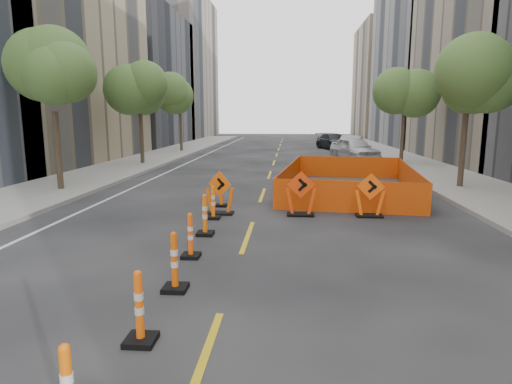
# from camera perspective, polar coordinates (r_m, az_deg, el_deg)

# --- Properties ---
(ground_plane) EXTENTS (140.00, 140.00, 0.00)m
(ground_plane) POSITION_cam_1_polar(r_m,az_deg,el_deg) (7.58, -4.19, -14.27)
(ground_plane) COLOR black
(sidewalk_left) EXTENTS (4.00, 90.00, 0.15)m
(sidewalk_left) POSITION_cam_1_polar(r_m,az_deg,el_deg) (21.57, -23.38, 1.14)
(sidewalk_left) COLOR gray
(sidewalk_left) RESTS_ON ground
(sidewalk_right) EXTENTS (4.00, 90.00, 0.15)m
(sidewalk_right) POSITION_cam_1_polar(r_m,az_deg,el_deg) (20.64, 27.05, 0.50)
(sidewalk_right) COLOR gray
(sidewalk_right) RESTS_ON ground
(bld_left_d) EXTENTS (12.00, 16.00, 14.00)m
(bld_left_d) POSITION_cam_1_polar(r_m,az_deg,el_deg) (49.59, -17.38, 14.14)
(bld_left_d) COLOR #4C4C51
(bld_left_d) RESTS_ON ground
(bld_left_e) EXTENTS (12.00, 20.00, 20.00)m
(bld_left_e) POSITION_cam_1_polar(r_m,az_deg,el_deg) (65.35, -12.00, 15.93)
(bld_left_e) COLOR gray
(bld_left_e) RESTS_ON ground
(bld_right_d) EXTENTS (12.00, 18.00, 20.00)m
(bld_right_d) POSITION_cam_1_polar(r_m,az_deg,el_deg) (50.11, 24.16, 17.14)
(bld_right_d) COLOR gray
(bld_right_d) RESTS_ON ground
(bld_right_e) EXTENTS (12.00, 14.00, 16.00)m
(bld_right_e) POSITION_cam_1_polar(r_m,az_deg,el_deg) (67.50, 18.74, 13.73)
(bld_right_e) COLOR tan
(bld_right_e) RESTS_ON ground
(tree_l_b) EXTENTS (2.80, 2.80, 5.95)m
(tree_l_b) POSITION_cam_1_polar(r_m,az_deg,el_deg) (19.36, -25.52, 13.30)
(tree_l_b) COLOR #382B1E
(tree_l_b) RESTS_ON ground
(tree_l_c) EXTENTS (2.80, 2.80, 5.95)m
(tree_l_c) POSITION_cam_1_polar(r_m,az_deg,el_deg) (28.48, -15.27, 12.58)
(tree_l_c) COLOR #382B1E
(tree_l_c) RESTS_ON ground
(tree_l_d) EXTENTS (2.80, 2.80, 5.95)m
(tree_l_d) POSITION_cam_1_polar(r_m,az_deg,el_deg) (38.05, -10.10, 12.06)
(tree_l_d) COLOR #382B1E
(tree_l_d) RESTS_ON ground
(tree_r_b) EXTENTS (2.80, 2.80, 5.95)m
(tree_r_b) POSITION_cam_1_polar(r_m,az_deg,el_deg) (20.24, 26.47, 13.05)
(tree_r_b) COLOR #382B1E
(tree_r_b) RESTS_ON ground
(tree_r_c) EXTENTS (2.80, 2.80, 5.95)m
(tree_r_c) POSITION_cam_1_polar(r_m,az_deg,el_deg) (29.77, 19.24, 12.25)
(tree_r_c) COLOR #382B1E
(tree_r_c) RESTS_ON ground
(channelizer_2) EXTENTS (0.42, 0.42, 1.06)m
(channelizer_2) POSITION_cam_1_polar(r_m,az_deg,el_deg) (6.30, -15.31, -14.58)
(channelizer_2) COLOR #FF5E0A
(channelizer_2) RESTS_ON ground
(channelizer_3) EXTENTS (0.43, 0.43, 1.10)m
(channelizer_3) POSITION_cam_1_polar(r_m,az_deg,el_deg) (7.91, -10.83, -9.07)
(channelizer_3) COLOR #DC5209
(channelizer_3) RESTS_ON ground
(channelizer_4) EXTENTS (0.40, 0.40, 1.02)m
(channelizer_4) POSITION_cam_1_polar(r_m,az_deg,el_deg) (9.64, -8.74, -5.73)
(channelizer_4) COLOR #FF520A
(channelizer_4) RESTS_ON ground
(channelizer_5) EXTENTS (0.44, 0.44, 1.11)m
(channelizer_5) POSITION_cam_1_polar(r_m,az_deg,el_deg) (11.37, -6.84, -3.02)
(channelizer_5) COLOR #F1600A
(channelizer_5) RESTS_ON ground
(channelizer_6) EXTENTS (0.41, 0.41, 1.04)m
(channelizer_6) POSITION_cam_1_polar(r_m,az_deg,el_deg) (13.15, -5.73, -1.37)
(channelizer_6) COLOR orange
(channelizer_6) RESTS_ON ground
(channelizer_7) EXTENTS (0.38, 0.38, 0.97)m
(channelizer_7) POSITION_cam_1_polar(r_m,az_deg,el_deg) (14.94, -4.67, -0.11)
(channelizer_7) COLOR #FF5E0A
(channelizer_7) RESTS_ON ground
(chevron_sign_left) EXTENTS (1.09, 0.88, 1.41)m
(chevron_sign_left) POSITION_cam_1_polar(r_m,az_deg,el_deg) (13.72, -4.83, -0.08)
(chevron_sign_left) COLOR #E95A09
(chevron_sign_left) RESTS_ON ground
(chevron_sign_center) EXTENTS (1.01, 0.66, 1.43)m
(chevron_sign_center) POSITION_cam_1_polar(r_m,az_deg,el_deg) (13.54, 6.00, -0.20)
(chevron_sign_center) COLOR #E93B09
(chevron_sign_center) RESTS_ON ground
(chevron_sign_right) EXTENTS (1.03, 0.77, 1.38)m
(chevron_sign_right) POSITION_cam_1_polar(r_m,az_deg,el_deg) (13.78, 14.98, -0.41)
(chevron_sign_right) COLOR #FF540A
(chevron_sign_right) RESTS_ON ground
(safety_fence) EXTENTS (5.98, 9.02, 1.06)m
(safety_fence) POSITION_cam_1_polar(r_m,az_deg,el_deg) (18.39, 12.22, 1.76)
(safety_fence) COLOR #FF4E0D
(safety_fence) RESTS_ON ground
(parked_car_near) EXTENTS (3.43, 5.26, 1.67)m
(parked_car_near) POSITION_cam_1_polar(r_m,az_deg,el_deg) (30.87, 13.00, 5.59)
(parked_car_near) COLOR silver
(parked_car_near) RESTS_ON ground
(parked_car_mid) EXTENTS (2.87, 4.87, 1.52)m
(parked_car_mid) POSITION_cam_1_polar(r_m,az_deg,el_deg) (36.22, 12.50, 6.12)
(parked_car_mid) COLOR #B3B4B9
(parked_car_mid) RESTS_ON ground
(parked_car_far) EXTENTS (3.61, 5.57, 1.50)m
(parked_car_far) POSITION_cam_1_polar(r_m,az_deg,el_deg) (41.57, 10.34, 6.67)
(parked_car_far) COLOR black
(parked_car_far) RESTS_ON ground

